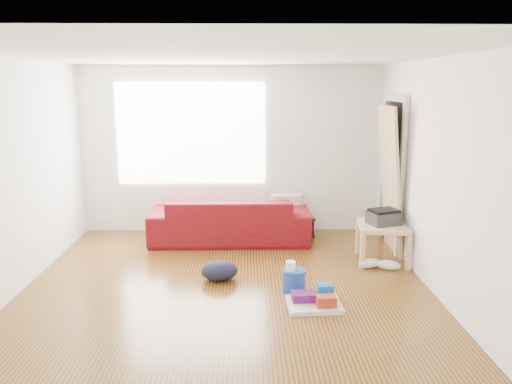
{
  "coord_description": "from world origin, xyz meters",
  "views": [
    {
      "loc": [
        0.24,
        -4.97,
        2.22
      ],
      "look_at": [
        0.34,
        0.6,
        1.01
      ],
      "focal_mm": 35.0,
      "sensor_mm": 36.0,
      "label": 1
    }
  ],
  "objects_px": {
    "bucket": "(294,292)",
    "backpack": "(220,280)",
    "side_table": "(383,230)",
    "sofa": "(230,241)",
    "cleaning_tray": "(316,300)",
    "tv_stand": "(286,225)"
  },
  "relations": [
    {
      "from": "bucket",
      "to": "backpack",
      "type": "xyz_separation_m",
      "value": [
        -0.83,
        0.35,
        0.0
      ]
    },
    {
      "from": "side_table",
      "to": "bucket",
      "type": "bearing_deg",
      "value": -142.34
    },
    {
      "from": "sofa",
      "to": "side_table",
      "type": "height_order",
      "value": "side_table"
    },
    {
      "from": "bucket",
      "to": "backpack",
      "type": "distance_m",
      "value": 0.9
    },
    {
      "from": "cleaning_tray",
      "to": "bucket",
      "type": "bearing_deg",
      "value": 118.18
    },
    {
      "from": "cleaning_tray",
      "to": "backpack",
      "type": "xyz_separation_m",
      "value": [
        -1.02,
        0.7,
        -0.06
      ]
    },
    {
      "from": "side_table",
      "to": "sofa",
      "type": "bearing_deg",
      "value": 155.41
    },
    {
      "from": "tv_stand",
      "to": "backpack",
      "type": "distance_m",
      "value": 1.98
    },
    {
      "from": "side_table",
      "to": "tv_stand",
      "type": "bearing_deg",
      "value": 134.0
    },
    {
      "from": "side_table",
      "to": "backpack",
      "type": "distance_m",
      "value": 2.16
    },
    {
      "from": "backpack",
      "to": "bucket",
      "type": "bearing_deg",
      "value": -28.7
    },
    {
      "from": "cleaning_tray",
      "to": "tv_stand",
      "type": "bearing_deg",
      "value": 92.53
    },
    {
      "from": "bucket",
      "to": "sofa",
      "type": "bearing_deg",
      "value": 112.31
    },
    {
      "from": "tv_stand",
      "to": "side_table",
      "type": "height_order",
      "value": "side_table"
    },
    {
      "from": "sofa",
      "to": "backpack",
      "type": "height_order",
      "value": "sofa"
    },
    {
      "from": "side_table",
      "to": "cleaning_tray",
      "type": "bearing_deg",
      "value": -128.28
    },
    {
      "from": "sofa",
      "to": "bucket",
      "type": "height_order",
      "value": "sofa"
    },
    {
      "from": "bucket",
      "to": "cleaning_tray",
      "type": "height_order",
      "value": "cleaning_tray"
    },
    {
      "from": "sofa",
      "to": "tv_stand",
      "type": "distance_m",
      "value": 0.89
    },
    {
      "from": "sofa",
      "to": "backpack",
      "type": "xyz_separation_m",
      "value": [
        -0.08,
        -1.49,
        0.0
      ]
    },
    {
      "from": "side_table",
      "to": "backpack",
      "type": "bearing_deg",
      "value": -163.91
    },
    {
      "from": "bucket",
      "to": "backpack",
      "type": "relative_size",
      "value": 0.6
    }
  ]
}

